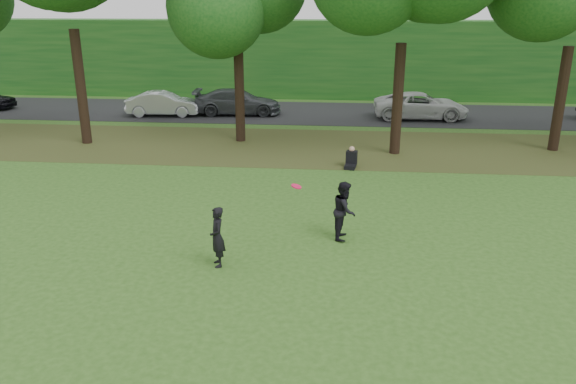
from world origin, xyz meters
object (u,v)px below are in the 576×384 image
object	(u,v)px
player_left	(217,237)
seated_person	(351,160)
player_right	(345,210)
frisbee	(296,186)

from	to	relation	value
player_left	seated_person	size ratio (longest dim) A/B	1.85
player_left	seated_person	xyz separation A→B (m)	(3.40, 9.01, -0.46)
player_right	seated_person	world-z (taller)	player_right
frisbee	seated_person	size ratio (longest dim) A/B	0.33
player_right	frisbee	bearing A→B (deg)	138.26
frisbee	seated_person	bearing A→B (deg)	79.37
seated_person	player_left	bearing A→B (deg)	-101.25
player_left	frisbee	xyz separation A→B (m)	(1.88, 0.88, 1.08)
player_left	player_right	xyz separation A→B (m)	(3.12, 2.02, 0.05)
frisbee	seated_person	world-z (taller)	frisbee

